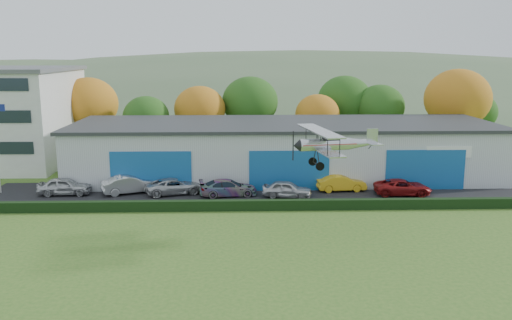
{
  "coord_description": "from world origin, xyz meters",
  "views": [
    {
      "loc": [
        0.67,
        -23.7,
        11.97
      ],
      "look_at": [
        1.81,
        12.55,
        4.68
      ],
      "focal_mm": 37.74,
      "sensor_mm": 36.0,
      "label": 1
    }
  ],
  "objects_px": {
    "car_1": "(130,184)",
    "car_5": "(341,183)",
    "hangar": "(284,149)",
    "car_3": "(228,188)",
    "car_0": "(65,186)",
    "car_2": "(175,186)",
    "car_6": "(403,187)",
    "car_4": "(287,189)",
    "biplane": "(332,143)"
  },
  "relations": [
    {
      "from": "car_0",
      "to": "car_3",
      "type": "relative_size",
      "value": 0.92
    },
    {
      "from": "car_0",
      "to": "car_6",
      "type": "bearing_deg",
      "value": -93.62
    },
    {
      "from": "hangar",
      "to": "biplane",
      "type": "xyz_separation_m",
      "value": [
        1.79,
        -16.75,
        3.41
      ]
    },
    {
      "from": "car_0",
      "to": "car_1",
      "type": "height_order",
      "value": "car_1"
    },
    {
      "from": "car_1",
      "to": "car_2",
      "type": "distance_m",
      "value": 3.89
    },
    {
      "from": "car_1",
      "to": "car_5",
      "type": "xyz_separation_m",
      "value": [
        18.3,
        0.22,
        -0.07
      ]
    },
    {
      "from": "car_1",
      "to": "car_4",
      "type": "distance_m",
      "value": 13.49
    },
    {
      "from": "car_3",
      "to": "car_4",
      "type": "height_order",
      "value": "car_3"
    },
    {
      "from": "car_3",
      "to": "car_2",
      "type": "bearing_deg",
      "value": 72.28
    },
    {
      "from": "car_3",
      "to": "biplane",
      "type": "relative_size",
      "value": 0.71
    },
    {
      "from": "hangar",
      "to": "car_6",
      "type": "height_order",
      "value": "hangar"
    },
    {
      "from": "hangar",
      "to": "car_3",
      "type": "distance_m",
      "value": 9.48
    },
    {
      "from": "car_0",
      "to": "car_3",
      "type": "height_order",
      "value": "car_0"
    },
    {
      "from": "car_2",
      "to": "car_4",
      "type": "bearing_deg",
      "value": -115.0
    },
    {
      "from": "car_1",
      "to": "biplane",
      "type": "height_order",
      "value": "biplane"
    },
    {
      "from": "car_1",
      "to": "car_4",
      "type": "relative_size",
      "value": 1.16
    },
    {
      "from": "car_1",
      "to": "car_5",
      "type": "relative_size",
      "value": 1.11
    },
    {
      "from": "car_4",
      "to": "biplane",
      "type": "height_order",
      "value": "biplane"
    },
    {
      "from": "car_3",
      "to": "car_5",
      "type": "height_order",
      "value": "car_5"
    },
    {
      "from": "car_1",
      "to": "biplane",
      "type": "xyz_separation_m",
      "value": [
        15.55,
        -10.23,
        5.23
      ]
    },
    {
      "from": "hangar",
      "to": "car_1",
      "type": "height_order",
      "value": "hangar"
    },
    {
      "from": "car_4",
      "to": "car_6",
      "type": "distance_m",
      "value": 9.92
    },
    {
      "from": "car_0",
      "to": "car_4",
      "type": "height_order",
      "value": "car_0"
    },
    {
      "from": "hangar",
      "to": "car_3",
      "type": "height_order",
      "value": "hangar"
    },
    {
      "from": "biplane",
      "to": "car_3",
      "type": "bearing_deg",
      "value": 118.14
    },
    {
      "from": "hangar",
      "to": "car_3",
      "type": "xyz_separation_m",
      "value": [
        -5.31,
        -7.62,
        -1.91
      ]
    },
    {
      "from": "car_0",
      "to": "car_5",
      "type": "distance_m",
      "value": 23.75
    },
    {
      "from": "car_0",
      "to": "biplane",
      "type": "relative_size",
      "value": 0.65
    },
    {
      "from": "car_0",
      "to": "car_1",
      "type": "xyz_separation_m",
      "value": [
        5.44,
        0.36,
        0.03
      ]
    },
    {
      "from": "car_6",
      "to": "car_1",
      "type": "bearing_deg",
      "value": 89.83
    },
    {
      "from": "car_1",
      "to": "car_0",
      "type": "bearing_deg",
      "value": 70.95
    },
    {
      "from": "car_2",
      "to": "car_6",
      "type": "relative_size",
      "value": 1.02
    },
    {
      "from": "car_2",
      "to": "car_4",
      "type": "distance_m",
      "value": 9.6
    },
    {
      "from": "car_3",
      "to": "car_5",
      "type": "distance_m",
      "value": 9.94
    },
    {
      "from": "car_0",
      "to": "car_4",
      "type": "distance_m",
      "value": 18.87
    },
    {
      "from": "hangar",
      "to": "car_2",
      "type": "distance_m",
      "value": 12.18
    },
    {
      "from": "car_4",
      "to": "biplane",
      "type": "bearing_deg",
      "value": -155.04
    },
    {
      "from": "hangar",
      "to": "car_3",
      "type": "relative_size",
      "value": 8.43
    },
    {
      "from": "car_0",
      "to": "car_2",
      "type": "distance_m",
      "value": 9.32
    },
    {
      "from": "biplane",
      "to": "hangar",
      "type": "bearing_deg",
      "value": 86.38
    },
    {
      "from": "car_2",
      "to": "car_5",
      "type": "relative_size",
      "value": 1.13
    },
    {
      "from": "car_5",
      "to": "car_6",
      "type": "bearing_deg",
      "value": -111.86
    },
    {
      "from": "car_5",
      "to": "biplane",
      "type": "distance_m",
      "value": 12.04
    },
    {
      "from": "car_3",
      "to": "car_6",
      "type": "xyz_separation_m",
      "value": [
        14.83,
        -0.16,
        -0.04
      ]
    },
    {
      "from": "car_0",
      "to": "car_1",
      "type": "bearing_deg",
      "value": -88.04
    },
    {
      "from": "hangar",
      "to": "car_0",
      "type": "bearing_deg",
      "value": -160.29
    },
    {
      "from": "car_0",
      "to": "hangar",
      "type": "bearing_deg",
      "value": -72.11
    },
    {
      "from": "car_3",
      "to": "car_1",
      "type": "bearing_deg",
      "value": 74.31
    },
    {
      "from": "car_0",
      "to": "car_5",
      "type": "bearing_deg",
      "value": -90.41
    },
    {
      "from": "car_0",
      "to": "car_2",
      "type": "height_order",
      "value": "car_0"
    }
  ]
}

